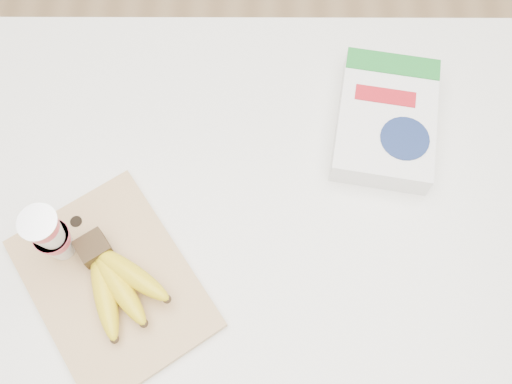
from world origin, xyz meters
TOP-DOWN VIEW (x-y plane):
  - room at (0.00, 0.00)m, footprint 4.00×4.00m
  - table at (0.00, 0.00)m, footprint 1.22×0.81m
  - cutting_board at (-0.14, -0.14)m, footprint 0.38×0.40m
  - bananas at (-0.13, -0.15)m, footprint 0.17×0.18m
  - yogurt_stack at (-0.22, -0.09)m, footprint 0.06×0.06m
  - cereal_box at (0.33, 0.15)m, footprint 0.21×0.28m

SIDE VIEW (x-z plane):
  - table at x=0.00m, z-range 0.00..0.91m
  - cutting_board at x=-0.14m, z-range 0.91..0.93m
  - cereal_box at x=0.33m, z-range 0.91..0.97m
  - bananas at x=-0.13m, z-range 0.92..0.98m
  - yogurt_stack at x=-0.22m, z-range 0.94..1.07m
  - room at x=0.00m, z-range -0.65..3.35m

